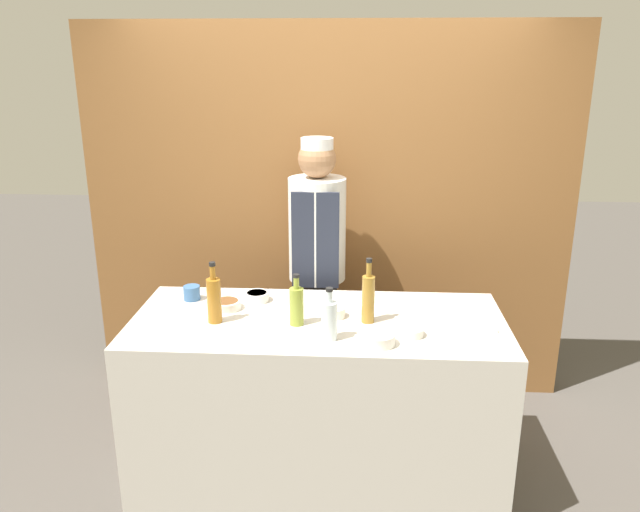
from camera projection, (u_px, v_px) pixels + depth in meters
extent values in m
plane|color=#4C4742|center=(318.00, 476.00, 3.41)|extent=(14.00, 14.00, 0.00)
cube|color=brown|center=(328.00, 216.00, 4.06)|extent=(3.09, 0.18, 2.40)
cube|color=beige|center=(318.00, 401.00, 3.27)|extent=(1.87, 0.82, 0.93)
cylinder|color=white|center=(226.00, 305.00, 3.25)|extent=(0.15, 0.15, 0.04)
cylinder|color=brown|center=(226.00, 302.00, 3.25)|extent=(0.13, 0.13, 0.01)
cylinder|color=white|center=(257.00, 297.00, 3.35)|extent=(0.13, 0.13, 0.05)
cylinder|color=#703384|center=(257.00, 294.00, 3.35)|extent=(0.11, 0.11, 0.01)
cylinder|color=white|center=(333.00, 312.00, 3.15)|extent=(0.12, 0.12, 0.05)
cylinder|color=red|center=(333.00, 309.00, 3.14)|extent=(0.10, 0.10, 0.02)
cylinder|color=white|center=(378.00, 339.00, 2.85)|extent=(0.16, 0.16, 0.05)
cylinder|color=green|center=(378.00, 335.00, 2.84)|extent=(0.13, 0.13, 0.02)
cylinder|color=white|center=(409.00, 331.00, 2.94)|extent=(0.14, 0.14, 0.04)
cylinder|color=silver|center=(409.00, 329.00, 2.93)|extent=(0.11, 0.11, 0.01)
cube|color=white|center=(459.00, 322.00, 3.06)|extent=(0.33, 0.19, 0.02)
cylinder|color=#9E661E|center=(214.00, 301.00, 3.06)|extent=(0.07, 0.07, 0.22)
cylinder|color=#9E661E|center=(213.00, 273.00, 3.02)|extent=(0.03, 0.03, 0.07)
cylinder|color=black|center=(212.00, 264.00, 3.00)|extent=(0.03, 0.03, 0.02)
cylinder|color=silver|center=(329.00, 321.00, 2.88)|extent=(0.07, 0.07, 0.18)
cylinder|color=silver|center=(329.00, 297.00, 2.84)|extent=(0.03, 0.03, 0.06)
cylinder|color=black|center=(329.00, 289.00, 2.83)|extent=(0.03, 0.03, 0.02)
cylinder|color=olive|center=(297.00, 307.00, 3.04)|extent=(0.07, 0.07, 0.19)
cylinder|color=olive|center=(296.00, 283.00, 3.00)|extent=(0.03, 0.03, 0.06)
cylinder|color=black|center=(296.00, 276.00, 2.99)|extent=(0.03, 0.03, 0.02)
cylinder|color=olive|center=(368.00, 299.00, 3.06)|extent=(0.06, 0.06, 0.24)
cylinder|color=olive|center=(369.00, 269.00, 3.01)|extent=(0.03, 0.03, 0.07)
cylinder|color=black|center=(369.00, 260.00, 3.00)|extent=(0.03, 0.03, 0.02)
cylinder|color=#386093|center=(192.00, 293.00, 3.37)|extent=(0.09, 0.09, 0.08)
cylinder|color=#28282D|center=(317.00, 345.00, 3.94)|extent=(0.25, 0.25, 0.90)
cylinder|color=silver|center=(317.00, 229.00, 3.71)|extent=(0.34, 0.34, 0.62)
cube|color=#232838|center=(315.00, 241.00, 3.56)|extent=(0.27, 0.02, 0.57)
sphere|color=#9E704C|center=(317.00, 159.00, 3.58)|extent=(0.22, 0.22, 0.22)
cylinder|color=white|center=(317.00, 145.00, 3.55)|extent=(0.19, 0.19, 0.08)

